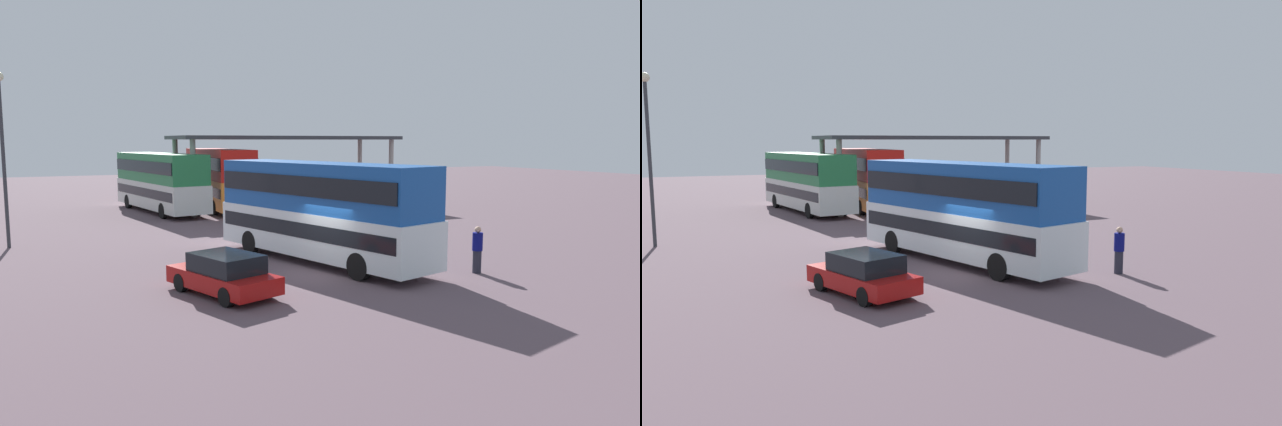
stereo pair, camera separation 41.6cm
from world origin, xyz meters
TOP-DOWN VIEW (x-y plane):
  - ground_plane at (0.00, 0.00)m, footprint 140.00×140.00m
  - double_decker_main at (0.71, 2.08)m, footprint 5.23×11.08m
  - parked_hatchback at (-4.29, -1.29)m, footprint 2.95×4.40m
  - double_decker_near_canopy at (-1.96, 22.08)m, footprint 4.38×11.76m
  - double_decker_mid_row at (2.18, 22.06)m, footprint 2.82×11.10m
  - depot_canopy at (7.04, 21.00)m, footprint 16.68×6.37m
  - lamppost_tall at (-10.87, 11.09)m, footprint 0.44×0.44m
  - pedestrian_waiting at (5.11, -2.28)m, footprint 0.38×0.38m

SIDE VIEW (x-z plane):
  - ground_plane at x=0.00m, z-range 0.00..0.00m
  - parked_hatchback at x=-4.29m, z-range 0.00..1.35m
  - pedestrian_waiting at x=5.11m, z-range 0.00..1.75m
  - double_decker_main at x=0.71m, z-range 0.20..4.23m
  - double_decker_near_canopy at x=-1.96m, z-range 0.20..4.24m
  - double_decker_mid_row at x=2.18m, z-range 0.21..4.51m
  - depot_canopy at x=7.04m, z-range 2.23..7.47m
  - lamppost_tall at x=-10.87m, z-range 1.02..8.97m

